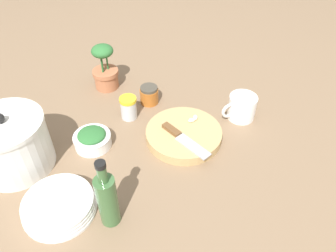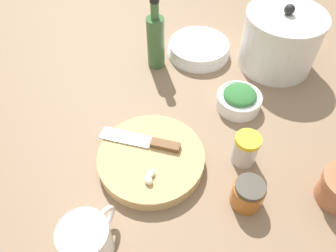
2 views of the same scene
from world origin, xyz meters
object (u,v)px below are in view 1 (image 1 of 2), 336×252
(potted_herb, at_px, (105,70))
(cutting_board, at_px, (184,134))
(coffee_mug, at_px, (241,107))
(honey_jar, at_px, (149,95))
(oil_bottle, at_px, (107,199))
(garlic_cloves, at_px, (193,119))
(stock_pot, at_px, (11,144))
(chef_knife, at_px, (182,138))
(herb_bowl, at_px, (92,139))
(plate_stack, at_px, (59,206))
(spice_jar, at_px, (129,108))

(potted_herb, bearing_deg, cutting_board, -108.05)
(coffee_mug, relative_size, honey_jar, 1.66)
(oil_bottle, bearing_deg, garlic_cloves, -5.92)
(cutting_board, xyz_separation_m, stock_pot, (-0.33, 0.39, 0.07))
(chef_knife, distance_m, herb_bowl, 0.28)
(herb_bowl, relative_size, plate_stack, 0.62)
(oil_bottle, xyz_separation_m, stock_pot, (0.03, 0.35, -0.00))
(chef_knife, xyz_separation_m, oil_bottle, (-0.32, 0.05, 0.05))
(garlic_cloves, bearing_deg, potted_herb, 80.47)
(cutting_board, height_order, plate_stack, plate_stack)
(spice_jar, height_order, plate_stack, spice_jar)
(garlic_cloves, relative_size, potted_herb, 0.24)
(cutting_board, bearing_deg, herb_bowl, 123.42)
(herb_bowl, xyz_separation_m, oil_bottle, (-0.20, -0.20, 0.06))
(chef_knife, relative_size, coffee_mug, 1.67)
(spice_jar, height_order, honey_jar, spice_jar)
(oil_bottle, relative_size, potted_herb, 1.21)
(chef_knife, height_order, spice_jar, spice_jar)
(coffee_mug, xyz_separation_m, stock_pot, (-0.51, 0.52, 0.04))
(cutting_board, xyz_separation_m, plate_stack, (-0.39, 0.17, 0.00))
(cutting_board, bearing_deg, potted_herb, 71.95)
(cutting_board, distance_m, spice_jar, 0.21)
(garlic_cloves, height_order, spice_jar, spice_jar)
(cutting_board, xyz_separation_m, garlic_cloves, (0.06, -0.01, 0.02))
(coffee_mug, distance_m, oil_bottle, 0.57)
(garlic_cloves, bearing_deg, herb_bowl, 131.64)
(spice_jar, xyz_separation_m, coffee_mug, (0.18, -0.34, 0.00))
(honey_jar, bearing_deg, potted_herb, 87.01)
(chef_knife, distance_m, spice_jar, 0.23)
(garlic_cloves, distance_m, coffee_mug, 0.18)
(spice_jar, distance_m, potted_herb, 0.21)
(herb_bowl, bearing_deg, stock_pot, 138.24)
(spice_jar, relative_size, oil_bottle, 0.38)
(plate_stack, distance_m, potted_herb, 0.57)
(oil_bottle, relative_size, stock_pot, 0.98)
(cutting_board, relative_size, garlic_cloves, 5.63)
(garlic_cloves, distance_m, stock_pot, 0.55)
(spice_jar, bearing_deg, plate_stack, -174.06)
(chef_knife, xyz_separation_m, coffee_mug, (0.22, -0.12, 0.01))
(coffee_mug, distance_m, potted_herb, 0.52)
(chef_knife, height_order, potted_herb, potted_herb)
(cutting_board, distance_m, honey_jar, 0.23)
(coffee_mug, bearing_deg, stock_pot, 134.66)
(cutting_board, distance_m, garlic_cloves, 0.06)
(honey_jar, height_order, stock_pot, stock_pot)
(herb_bowl, height_order, coffee_mug, coffee_mug)
(cutting_board, bearing_deg, coffee_mug, -34.57)
(cutting_board, distance_m, plate_stack, 0.43)
(garlic_cloves, xyz_separation_m, honey_jar, (0.06, 0.20, -0.01))
(spice_jar, distance_m, coffee_mug, 0.38)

